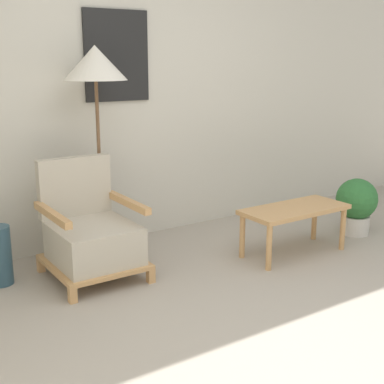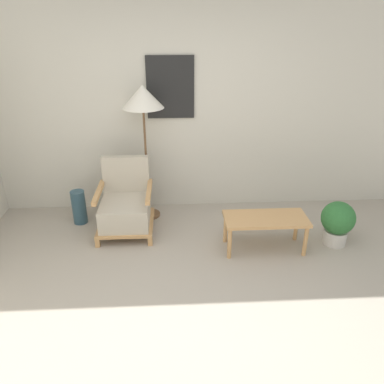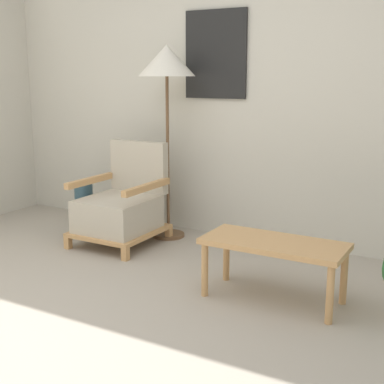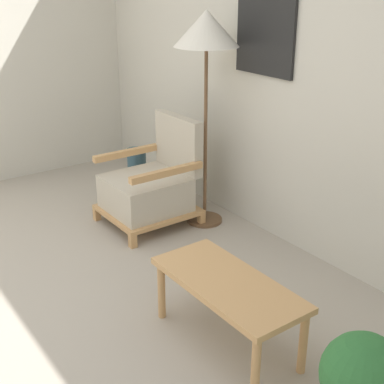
{
  "view_description": "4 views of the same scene",
  "coord_description": "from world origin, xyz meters",
  "px_view_note": "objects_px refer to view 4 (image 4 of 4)",
  "views": [
    {
      "loc": [
        -2.13,
        -1.81,
        1.53
      ],
      "look_at": [
        0.04,
        1.44,
        0.55
      ],
      "focal_mm": 50.0,
      "sensor_mm": 36.0,
      "label": 1
    },
    {
      "loc": [
        -0.16,
        -2.29,
        2.31
      ],
      "look_at": [
        0.04,
        1.44,
        0.55
      ],
      "focal_mm": 35.0,
      "sensor_mm": 36.0,
      "label": 2
    },
    {
      "loc": [
        1.91,
        -1.87,
        1.39
      ],
      "look_at": [
        0.04,
        1.44,
        0.55
      ],
      "focal_mm": 50.0,
      "sensor_mm": 36.0,
      "label": 3
    },
    {
      "loc": [
        2.62,
        -0.42,
        1.87
      ],
      "look_at": [
        0.04,
        1.44,
        0.55
      ],
      "focal_mm": 50.0,
      "sensor_mm": 36.0,
      "label": 4
    }
  ],
  "objects_px": {
    "armchair": "(151,186)",
    "coffee_table": "(228,289)",
    "vase": "(137,171)",
    "potted_plant": "(362,384)",
    "floor_lamp": "(206,37)"
  },
  "relations": [
    {
      "from": "armchair",
      "to": "vase",
      "type": "distance_m",
      "value": 0.64
    },
    {
      "from": "coffee_table",
      "to": "vase",
      "type": "xyz_separation_m",
      "value": [
        -2.12,
        0.69,
        -0.12
      ]
    },
    {
      "from": "armchair",
      "to": "potted_plant",
      "type": "relative_size",
      "value": 1.65
    },
    {
      "from": "armchair",
      "to": "coffee_table",
      "type": "bearing_deg",
      "value": -17.34
    },
    {
      "from": "armchair",
      "to": "coffee_table",
      "type": "height_order",
      "value": "armchair"
    },
    {
      "from": "potted_plant",
      "to": "coffee_table",
      "type": "bearing_deg",
      "value": -176.01
    },
    {
      "from": "floor_lamp",
      "to": "potted_plant",
      "type": "height_order",
      "value": "floor_lamp"
    },
    {
      "from": "armchair",
      "to": "coffee_table",
      "type": "xyz_separation_m",
      "value": [
        1.53,
        -0.48,
        0.03
      ]
    },
    {
      "from": "floor_lamp",
      "to": "potted_plant",
      "type": "distance_m",
      "value": 2.52
    },
    {
      "from": "floor_lamp",
      "to": "vase",
      "type": "height_order",
      "value": "floor_lamp"
    },
    {
      "from": "vase",
      "to": "potted_plant",
      "type": "bearing_deg",
      "value": -12.19
    },
    {
      "from": "vase",
      "to": "potted_plant",
      "type": "xyz_separation_m",
      "value": [
        2.93,
        -0.63,
        0.07
      ]
    },
    {
      "from": "vase",
      "to": "potted_plant",
      "type": "height_order",
      "value": "potted_plant"
    },
    {
      "from": "floor_lamp",
      "to": "vase",
      "type": "relative_size",
      "value": 3.89
    },
    {
      "from": "vase",
      "to": "potted_plant",
      "type": "relative_size",
      "value": 0.83
    }
  ]
}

